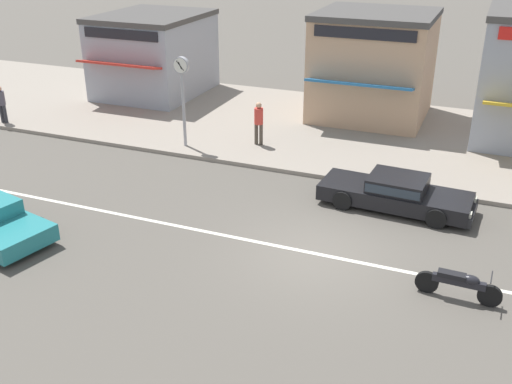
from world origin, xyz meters
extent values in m
plane|color=#544F47|center=(0.00, 0.00, 0.00)|extent=(160.00, 160.00, 0.00)
cube|color=silver|center=(0.00, 0.00, 0.00)|extent=(50.40, 0.14, 0.01)
cube|color=gray|center=(0.00, 9.90, 0.07)|extent=(68.00, 10.00, 0.15)
cube|color=black|center=(1.47, 3.61, 0.41)|extent=(4.66, 1.88, 0.48)
cube|color=black|center=(1.52, 3.60, 0.85)|extent=(1.80, 1.56, 0.42)
cube|color=#28333D|center=(1.52, 3.60, 0.85)|extent=(1.73, 1.58, 0.27)
cube|color=black|center=(3.80, 3.47, 0.31)|extent=(0.21, 1.59, 0.28)
cube|color=white|center=(3.80, 4.04, 0.51)|extent=(0.09, 0.24, 0.14)
cube|color=white|center=(3.74, 2.91, 0.51)|extent=(0.09, 0.24, 0.14)
cylinder|color=black|center=(2.93, 4.29, 0.30)|extent=(0.61, 0.25, 0.60)
cylinder|color=black|center=(2.84, 2.76, 0.30)|extent=(0.61, 0.25, 0.60)
cylinder|color=black|center=(0.09, 4.46, 0.30)|extent=(0.61, 0.25, 0.60)
cylinder|color=black|center=(0.01, 2.92, 0.30)|extent=(0.61, 0.25, 0.60)
cylinder|color=black|center=(-7.42, -2.05, 0.30)|extent=(0.63, 0.35, 0.60)
cylinder|color=black|center=(4.46, -0.77, 0.28)|extent=(0.56, 0.12, 0.56)
cylinder|color=black|center=(3.03, -0.72, 0.28)|extent=(0.56, 0.12, 0.56)
cube|color=black|center=(3.74, -0.75, 0.48)|extent=(1.22, 0.18, 0.18)
cube|color=black|center=(3.56, -0.74, 0.62)|extent=(0.65, 0.26, 0.12)
ellipsoid|color=black|center=(3.99, -0.75, 0.60)|extent=(0.41, 0.25, 0.22)
cylinder|color=#232326|center=(4.42, -0.77, 0.78)|extent=(0.05, 0.56, 0.03)
cylinder|color=#9E9EA3|center=(-7.00, 5.76, 1.57)|extent=(0.12, 0.12, 2.84)
cylinder|color=#9E9EA3|center=(-7.00, 5.76, 3.29)|extent=(0.61, 0.18, 0.61)
cylinder|color=white|center=(-7.00, 5.66, 3.29)|extent=(0.54, 0.02, 0.54)
cylinder|color=white|center=(-7.00, 5.85, 3.29)|extent=(0.54, 0.02, 0.54)
cube|color=black|center=(-7.00, 5.65, 3.29)|extent=(0.14, 0.01, 0.26)
cube|color=black|center=(-7.00, 5.65, 3.29)|extent=(0.30, 0.01, 0.35)
cylinder|color=#333338|center=(-15.69, 5.33, 0.55)|extent=(0.14, 0.14, 0.79)
cylinder|color=#333338|center=(-15.49, 5.33, 0.55)|extent=(0.14, 0.14, 0.79)
cylinder|color=#514C56|center=(-15.59, 5.33, 1.24)|extent=(0.34, 0.34, 0.59)
cylinder|color=#4C4238|center=(-4.50, 6.93, 0.57)|extent=(0.14, 0.14, 0.84)
cylinder|color=#4C4238|center=(-4.30, 6.93, 0.57)|extent=(0.14, 0.14, 0.84)
cylinder|color=#D63D33|center=(-4.40, 6.93, 1.30)|extent=(0.34, 0.34, 0.63)
sphere|color=tan|center=(-4.40, 6.93, 1.73)|extent=(0.23, 0.23, 0.23)
cube|color=#999EA8|center=(-12.00, 12.03, 1.97)|extent=(4.50, 5.36, 3.63)
cube|color=#474442|center=(-12.00, 12.03, 3.90)|extent=(4.59, 5.47, 0.24)
cube|color=red|center=(-12.00, 9.00, 2.20)|extent=(4.05, 0.90, 0.28)
cube|color=black|center=(-12.00, 9.33, 3.48)|extent=(3.82, 0.08, 0.44)
cube|color=tan|center=(-1.20, 12.29, 2.29)|extent=(4.75, 4.64, 4.28)
cube|color=#474442|center=(-1.20, 12.29, 4.55)|extent=(4.85, 4.73, 0.24)
cube|color=#286BA3|center=(-1.20, 9.62, 2.20)|extent=(4.28, 0.90, 0.28)
cube|color=black|center=(-1.20, 9.95, 4.13)|extent=(4.04, 0.08, 0.44)
camera|label=1|loc=(3.78, -13.53, 8.29)|focal=42.00mm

